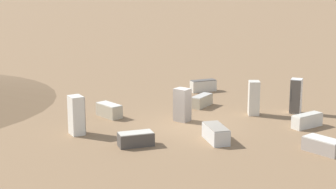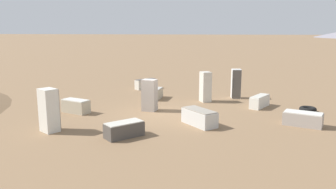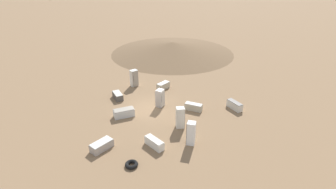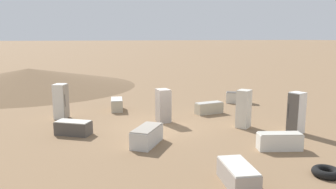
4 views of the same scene
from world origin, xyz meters
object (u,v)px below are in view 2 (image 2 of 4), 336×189
object	(u,v)px
scrap_tire	(308,109)
discarded_fridge_7	(124,129)
discarded_fridge_10	(260,101)
discarded_fridge_2	(205,87)
discarded_fridge_3	(150,95)
discarded_fridge_8	(199,117)
discarded_fridge_9	(303,119)
discarded_fridge_4	(76,106)
discarded_fridge_0	(236,84)
discarded_fridge_5	(49,110)
discarded_fridge_6	(146,84)
discarded_fridge_1	(156,94)

from	to	relation	value
scrap_tire	discarded_fridge_7	bearing A→B (deg)	-48.43
discarded_fridge_10	scrap_tire	bearing A→B (deg)	-167.15
discarded_fridge_2	discarded_fridge_3	world-z (taller)	discarded_fridge_2
discarded_fridge_2	scrap_tire	size ratio (longest dim) A/B	2.06
discarded_fridge_10	discarded_fridge_7	bearing A→B (deg)	74.59
scrap_tire	discarded_fridge_8	bearing A→B (deg)	-50.40
discarded_fridge_9	discarded_fridge_7	bearing A→B (deg)	132.19
discarded_fridge_4	discarded_fridge_0	bearing A→B (deg)	-37.24
discarded_fridge_4	discarded_fridge_9	distance (m)	11.53
discarded_fridge_7	scrap_tire	distance (m)	10.45
discarded_fridge_4	discarded_fridge_8	world-z (taller)	discarded_fridge_8
discarded_fridge_3	discarded_fridge_5	bearing A→B (deg)	-118.65
discarded_fridge_5	discarded_fridge_9	distance (m)	11.50
discarded_fridge_4	scrap_tire	distance (m)	12.65
discarded_fridge_9	discarded_fridge_0	bearing A→B (deg)	46.28
discarded_fridge_3	discarded_fridge_4	size ratio (longest dim) A/B	1.06
discarded_fridge_2	discarded_fridge_5	xyz separation A→B (m)	(8.14, -5.38, 0.02)
discarded_fridge_8	discarded_fridge_9	size ratio (longest dim) A/B	1.03
discarded_fridge_4	discarded_fridge_5	world-z (taller)	discarded_fridge_5
discarded_fridge_0	discarded_fridge_8	xyz separation A→B (m)	(6.94, -1.04, -0.59)
discarded_fridge_5	discarded_fridge_9	bearing A→B (deg)	47.21
discarded_fridge_6	discarded_fridge_10	size ratio (longest dim) A/B	0.94
discarded_fridge_2	discarded_fridge_5	size ratio (longest dim) A/B	0.98
discarded_fridge_2	discarded_fridge_6	bearing A→B (deg)	114.06
discarded_fridge_10	discarded_fridge_2	bearing A→B (deg)	9.52
discarded_fridge_3	discarded_fridge_6	distance (m)	7.14
discarded_fridge_8	scrap_tire	bearing A→B (deg)	170.32
discarded_fridge_9	discarded_fridge_8	bearing A→B (deg)	119.26
discarded_fridge_5	discarded_fridge_8	world-z (taller)	discarded_fridge_5
discarded_fridge_3	discarded_fridge_8	bearing A→B (deg)	-30.21
discarded_fridge_3	discarded_fridge_6	world-z (taller)	discarded_fridge_3
discarded_fridge_2	scrap_tire	world-z (taller)	discarded_fridge_2
discarded_fridge_1	discarded_fridge_7	size ratio (longest dim) A/B	0.97
discarded_fridge_5	discarded_fridge_2	bearing A→B (deg)	82.54
discarded_fridge_0	discarded_fridge_9	xyz separation A→B (m)	(5.66, 3.60, -0.64)
discarded_fridge_0	discarded_fridge_8	world-z (taller)	discarded_fridge_0
discarded_fridge_10	scrap_tire	xyz separation A→B (m)	(0.34, 2.57, -0.21)
discarded_fridge_4	discarded_fridge_8	distance (m)	6.87
discarded_fridge_0	discarded_fridge_3	world-z (taller)	discarded_fridge_0
discarded_fridge_6	discarded_fridge_9	bearing A→B (deg)	-1.87
discarded_fridge_1	discarded_fridge_2	distance (m)	3.30
discarded_fridge_2	discarded_fridge_9	size ratio (longest dim) A/B	1.02
scrap_tire	discarded_fridge_4	bearing A→B (deg)	-72.16
discarded_fridge_1	discarded_fridge_3	bearing A→B (deg)	100.26
discarded_fridge_0	discarded_fridge_10	bearing A→B (deg)	111.20
discarded_fridge_4	discarded_fridge_10	xyz separation A→B (m)	(-4.21, 9.47, -0.02)
discarded_fridge_3	discarded_fridge_10	xyz separation A→B (m)	(-2.63, 5.80, -0.53)
discarded_fridge_4	discarded_fridge_7	xyz separation A→B (m)	(3.06, 4.22, -0.04)
discarded_fridge_2	discarded_fridge_0	bearing A→B (deg)	10.62
discarded_fridge_2	discarded_fridge_7	size ratio (longest dim) A/B	1.10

